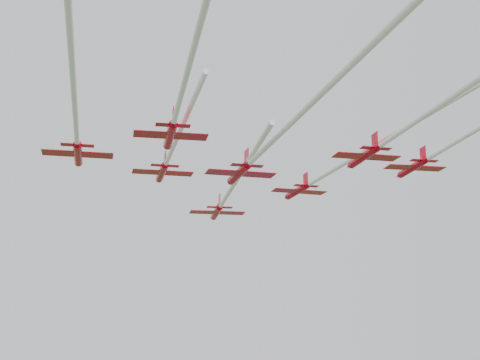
# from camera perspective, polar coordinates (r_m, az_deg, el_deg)

# --- Properties ---
(jet_lead) EXTENTS (15.52, 55.00, 2.87)m
(jet_lead) POSITION_cam_1_polar(r_m,az_deg,el_deg) (105.64, -1.19, -1.44)
(jet_lead) COLOR red
(jet_row2_left) EXTENTS (15.45, 43.75, 2.70)m
(jet_row2_left) POSITION_cam_1_polar(r_m,az_deg,el_deg) (92.07, -6.07, 2.04)
(jet_row2_left) COLOR red
(jet_row2_right) EXTENTS (22.34, 55.11, 2.57)m
(jet_row2_right) POSITION_cam_1_polar(r_m,az_deg,el_deg) (92.87, 8.20, 1.00)
(jet_row2_right) COLOR red
(jet_row3_left) EXTENTS (18.90, 57.28, 2.56)m
(jet_row3_left) POSITION_cam_1_polar(r_m,az_deg,el_deg) (70.31, -13.87, 5.51)
(jet_row3_left) COLOR red
(jet_row3_mid) EXTENTS (22.43, 60.69, 2.78)m
(jet_row3_mid) POSITION_cam_1_polar(r_m,az_deg,el_deg) (74.49, 3.01, 3.57)
(jet_row3_mid) COLOR red
(jet_row3_right) EXTENTS (14.99, 48.52, 2.57)m
(jet_row3_right) POSITION_cam_1_polar(r_m,az_deg,el_deg) (89.59, 17.49, 2.84)
(jet_row3_right) COLOR red
(jet_row4_left) EXTENTS (15.26, 49.99, 2.49)m
(jet_row4_left) POSITION_cam_1_polar(r_m,az_deg,el_deg) (64.52, -5.11, 7.02)
(jet_row4_left) COLOR red
(jet_row4_right) EXTENTS (21.40, 64.79, 2.40)m
(jet_row4_right) POSITION_cam_1_polar(r_m,az_deg,el_deg) (65.71, 17.06, 6.38)
(jet_row4_right) COLOR red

